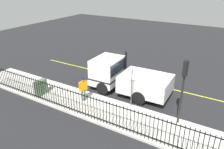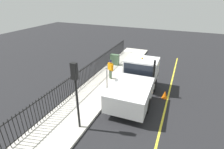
{
  "view_description": "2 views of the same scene",
  "coord_description": "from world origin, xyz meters",
  "px_view_note": "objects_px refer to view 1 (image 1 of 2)",
  "views": [
    {
      "loc": [
        13.02,
        4.68,
        7.77
      ],
      "look_at": [
        0.87,
        -2.56,
        1.51
      ],
      "focal_mm": 35.25,
      "sensor_mm": 36.0,
      "label": 1
    },
    {
      "loc": [
        -2.46,
        8.82,
        6.84
      ],
      "look_at": [
        2.14,
        -2.12,
        1.27
      ],
      "focal_mm": 28.05,
      "sensor_mm": 36.0,
      "label": 2
    }
  ],
  "objects_px": {
    "traffic_light_near": "(184,80)",
    "utility_cabinet": "(41,87)",
    "work_truck": "(123,76)",
    "traffic_cone": "(130,77)",
    "worker_standing": "(83,87)",
    "street_sign": "(132,84)"
  },
  "relations": [
    {
      "from": "traffic_light_near",
      "to": "street_sign",
      "type": "height_order",
      "value": "traffic_light_near"
    },
    {
      "from": "work_truck",
      "to": "traffic_cone",
      "type": "relative_size",
      "value": 10.48
    },
    {
      "from": "worker_standing",
      "to": "traffic_light_near",
      "type": "height_order",
      "value": "traffic_light_near"
    },
    {
      "from": "worker_standing",
      "to": "traffic_cone",
      "type": "bearing_deg",
      "value": 13.21
    },
    {
      "from": "work_truck",
      "to": "utility_cabinet",
      "type": "relative_size",
      "value": 5.42
    },
    {
      "from": "work_truck",
      "to": "traffic_light_near",
      "type": "bearing_deg",
      "value": -114.27
    },
    {
      "from": "traffic_light_near",
      "to": "street_sign",
      "type": "distance_m",
      "value": 3.33
    },
    {
      "from": "traffic_light_near",
      "to": "street_sign",
      "type": "relative_size",
      "value": 1.48
    },
    {
      "from": "work_truck",
      "to": "worker_standing",
      "type": "distance_m",
      "value": 3.12
    },
    {
      "from": "traffic_cone",
      "to": "traffic_light_near",
      "type": "bearing_deg",
      "value": 52.16
    },
    {
      "from": "utility_cabinet",
      "to": "street_sign",
      "type": "xyz_separation_m",
      "value": [
        -1.92,
        6.12,
        1.03
      ]
    },
    {
      "from": "work_truck",
      "to": "street_sign",
      "type": "xyz_separation_m",
      "value": [
        1.65,
        1.46,
        0.44
      ]
    },
    {
      "from": "worker_standing",
      "to": "work_truck",
      "type": "bearing_deg",
      "value": -3.23
    },
    {
      "from": "traffic_light_near",
      "to": "street_sign",
      "type": "xyz_separation_m",
      "value": [
        -0.26,
        -3.13,
        -1.11
      ]
    },
    {
      "from": "traffic_light_near",
      "to": "utility_cabinet",
      "type": "height_order",
      "value": "traffic_light_near"
    },
    {
      "from": "worker_standing",
      "to": "traffic_cone",
      "type": "distance_m",
      "value": 4.9
    },
    {
      "from": "work_truck",
      "to": "utility_cabinet",
      "type": "xyz_separation_m",
      "value": [
        3.57,
        -4.66,
        -0.6
      ]
    },
    {
      "from": "worker_standing",
      "to": "utility_cabinet",
      "type": "relative_size",
      "value": 1.56
    },
    {
      "from": "work_truck",
      "to": "worker_standing",
      "type": "height_order",
      "value": "work_truck"
    },
    {
      "from": "utility_cabinet",
      "to": "street_sign",
      "type": "height_order",
      "value": "street_sign"
    },
    {
      "from": "traffic_light_near",
      "to": "traffic_cone",
      "type": "distance_m",
      "value": 6.84
    },
    {
      "from": "worker_standing",
      "to": "street_sign",
      "type": "xyz_separation_m",
      "value": [
        -1.05,
        3.02,
        0.54
      ]
    }
  ]
}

